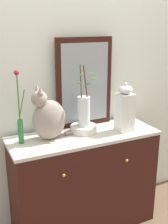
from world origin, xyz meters
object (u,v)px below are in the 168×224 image
at_px(sideboard, 84,181).
at_px(vase_slim_green, 20,121).
at_px(jar_lidded_porcelain, 125,109).
at_px(bowl_porcelain, 84,129).
at_px(mirror_leaning, 84,83).
at_px(vase_glass_clear, 84,110).
at_px(cat_sitting, 48,118).

distance_m(sideboard, vase_slim_green, 0.75).
bearing_deg(jar_lidded_porcelain, vase_slim_green, 173.05).
bearing_deg(vase_slim_green, bowl_porcelain, 1.15).
distance_m(sideboard, jar_lidded_porcelain, 0.67).
relative_size(mirror_leaning, vase_glass_clear, 1.51).
height_order(sideboard, jar_lidded_porcelain, jar_lidded_porcelain).
distance_m(vase_slim_green, jar_lidded_porcelain, 0.80).
xyz_separation_m(sideboard, jar_lidded_porcelain, (0.32, -0.06, 0.58)).
relative_size(sideboard, jar_lidded_porcelain, 3.00).
bearing_deg(jar_lidded_porcelain, mirror_leaning, 133.44).
xyz_separation_m(mirror_leaning, cat_sitting, (-0.36, -0.16, -0.19)).
distance_m(bowl_porcelain, vase_glass_clear, 0.15).
distance_m(vase_slim_green, vase_glass_clear, 0.49).
distance_m(cat_sitting, vase_glass_clear, 0.29).
bearing_deg(mirror_leaning, vase_glass_clear, -117.41).
height_order(cat_sitting, jar_lidded_porcelain, cat_sitting).
distance_m(cat_sitting, vase_slim_green, 0.20).
relative_size(vase_slim_green, jar_lidded_porcelain, 1.35).
height_order(bowl_porcelain, jar_lidded_porcelain, jar_lidded_porcelain).
xyz_separation_m(bowl_porcelain, jar_lidded_porcelain, (0.30, -0.11, 0.15)).
height_order(sideboard, mirror_leaning, mirror_leaning).
bearing_deg(sideboard, vase_glass_clear, 66.63).
bearing_deg(bowl_porcelain, mirror_leaning, 62.32).
bearing_deg(sideboard, vase_slim_green, 175.18).
relative_size(bowl_porcelain, vase_glass_clear, 0.44).
xyz_separation_m(cat_sitting, vase_glass_clear, (0.29, 0.02, 0.01)).
bearing_deg(bowl_porcelain, jar_lidded_porcelain, -19.48).
relative_size(cat_sitting, jar_lidded_porcelain, 1.19).
bearing_deg(vase_glass_clear, sideboard, -113.37).
relative_size(sideboard, cat_sitting, 2.52).
distance_m(mirror_leaning, vase_slim_green, 0.62).
distance_m(sideboard, bowl_porcelain, 0.44).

